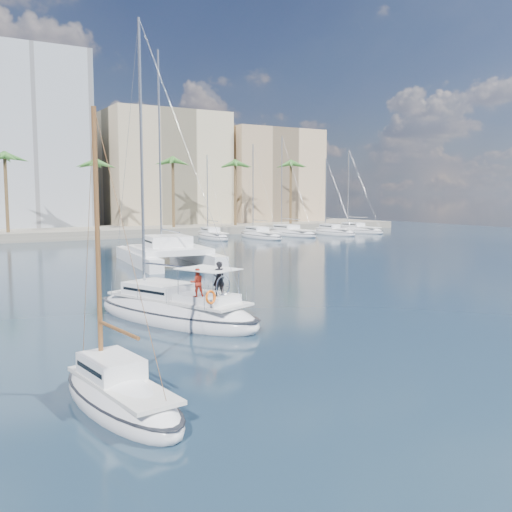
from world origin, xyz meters
TOP-DOWN VIEW (x-y plane):
  - ground at (0.00, 0.00)m, footprint 160.00×160.00m
  - quay at (0.00, 61.00)m, footprint 120.00×14.00m
  - building_beige at (22.00, 70.00)m, footprint 20.00×14.00m
  - building_tan_right at (42.00, 68.00)m, footprint 18.00×12.00m
  - palm_centre at (0.00, 57.00)m, footprint 3.60×3.60m
  - palm_right at (34.00, 57.00)m, footprint 3.60×3.60m
  - main_sloop at (-4.17, 2.17)m, footprint 6.95×10.99m
  - small_sloop at (-10.04, -7.92)m, footprint 2.84×6.67m
  - catamaran at (4.27, 24.14)m, footprint 7.93×13.81m
  - seagull at (-2.67, 1.84)m, footprint 0.94×0.40m
  - moored_yacht_a at (20.00, 47.00)m, footprint 3.37×9.52m
  - moored_yacht_b at (26.50, 45.00)m, footprint 3.32×10.83m
  - moored_yacht_c at (33.00, 47.00)m, footprint 3.98×12.33m
  - moored_yacht_d at (39.50, 45.00)m, footprint 3.52×9.55m
  - moored_yacht_e at (46.00, 47.00)m, footprint 4.61×11.11m

SIDE VIEW (x-z plane):
  - ground at x=0.00m, z-range 0.00..0.00m
  - moored_yacht_a at x=20.00m, z-range -5.95..5.95m
  - moored_yacht_b at x=26.50m, z-range -6.86..6.86m
  - moored_yacht_c at x=33.00m, z-range -7.77..7.77m
  - moored_yacht_d at x=39.50m, z-range -5.95..5.95m
  - moored_yacht_e at x=46.00m, z-range -6.86..6.86m
  - seagull at x=-2.67m, z-range 0.23..0.40m
  - small_sloop at x=-10.04m, z-range -4.28..5.02m
  - main_sloop at x=-4.17m, z-range -7.29..8.29m
  - quay at x=0.00m, z-range 0.00..1.20m
  - catamaran at x=4.27m, z-range -8.37..10.72m
  - building_tan_right at x=42.00m, z-range 0.00..18.00m
  - building_beige at x=22.00m, z-range 0.00..20.00m
  - palm_centre at x=0.00m, z-range 4.13..16.43m
  - palm_right at x=34.00m, z-range 4.13..16.43m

